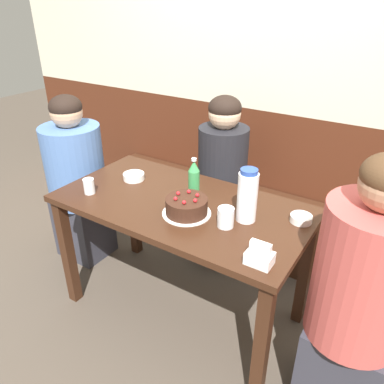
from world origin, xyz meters
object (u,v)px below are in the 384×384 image
Objects in this scene: birthday_cake at (187,206)px; water_pitcher at (247,196)px; bowl_soup_white at (301,219)px; bench_seat at (243,220)px; person_grey_tee at (358,297)px; bowl_rice_small at (134,176)px; soju_bottle at (194,178)px; glass_tumbler_short at (226,217)px; napkin_holder at (260,256)px; person_pale_blue_shirt at (77,181)px; glass_water_tall at (89,186)px; person_teal_shirt at (222,185)px.

water_pitcher reaches higher than birthday_cake.
bench_seat is at bearing 131.67° from bowl_soup_white.
birthday_cake is 0.87m from person_grey_tee.
bowl_rice_small is at bearing 176.28° from water_pitcher.
soju_bottle is 0.34m from glass_tumbler_short.
birthday_cake is 0.51m from bowl_rice_small.
birthday_cake is 0.22m from glass_tumbler_short.
glass_tumbler_short is at bearing 145.18° from napkin_holder.
person_pale_blue_shirt reaches higher than water_pitcher.
water_pitcher is 0.23× the size of person_pale_blue_shirt.
bowl_rice_small is at bearing -175.48° from bowl_soup_white.
person_grey_tee is at bearing -44.42° from bench_seat.
bench_seat is 28.52× the size of glass_water_tall.
bowl_rice_small is 0.11× the size of person_teal_shirt.
soju_bottle is at bearing -174.16° from bowl_soup_white.
person_grey_tee is at bearing -36.05° from bowl_soup_white.
glass_tumbler_short is at bearing -12.47° from bowl_rice_small.
person_pale_blue_shirt is at bearing -179.67° from soju_bottle.
birthday_cake is at bearing -178.51° from glass_tumbler_short.
soju_bottle is (-0.35, 0.07, -0.03)m from water_pitcher.
water_pitcher is 2.46× the size of napkin_holder.
bench_seat is at bearing 117.34° from napkin_holder.
person_pale_blue_shirt is at bearing 172.26° from glass_tumbler_short.
water_pitcher is 2.78× the size of glass_tumbler_short.
person_grey_tee is (0.34, -0.25, -0.14)m from bowl_soup_white.
napkin_holder is at bearing -32.86° from soju_bottle.
person_teal_shirt is (-0.17, 0.70, -0.22)m from birthday_cake.
soju_bottle is 0.59m from glass_water_tall.
birthday_cake reaches higher than glass_water_tall.
bowl_rice_small is at bearing 167.53° from glass_tumbler_short.
birthday_cake reaches higher than bowl_rice_small.
bowl_soup_white is 1.24× the size of glass_water_tall.
bench_seat is 1.09m from birthday_cake.
bowl_rice_small is 0.11× the size of person_pale_blue_shirt.
birthday_cake reaches higher than glass_tumbler_short.
glass_water_tall is 0.57m from person_pale_blue_shirt.
glass_tumbler_short is (-0.06, -0.11, -0.08)m from water_pitcher.
person_grey_tee reaches higher than napkin_holder.
water_pitcher is 0.80m from person_teal_shirt.
bench_seat is at bearing 91.38° from soju_bottle.
bench_seat is at bearing 158.83° from person_teal_shirt.
soju_bottle is 0.59m from bowl_soup_white.
birthday_cake is 2.54× the size of glass_tumbler_short.
person_teal_shirt reaches higher than glass_water_tall.
birthday_cake is at bearing -84.37° from bench_seat.
person_grey_tee is (1.43, 0.10, -0.16)m from glass_water_tall.
soju_bottle is 2.10× the size of bowl_soup_white.
person_grey_tee is at bearing -0.54° from birthday_cake.
birthday_cake is at bearing -0.54° from person_grey_tee.
person_teal_shirt is at bearing 31.35° from person_pale_blue_shirt.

